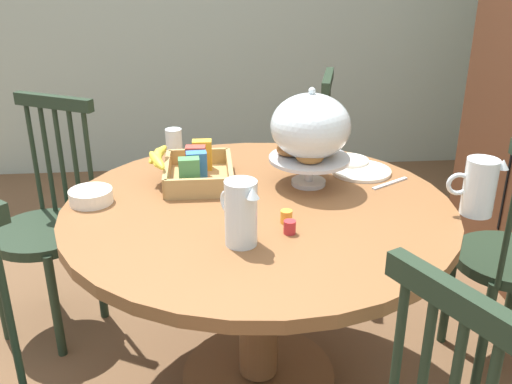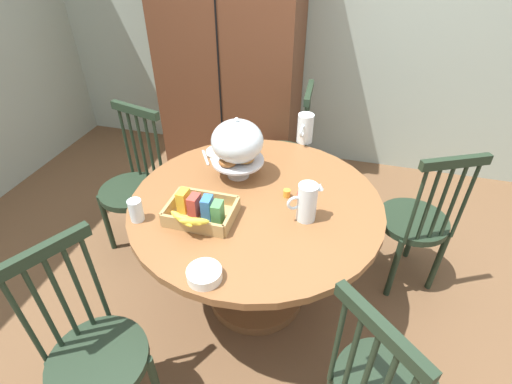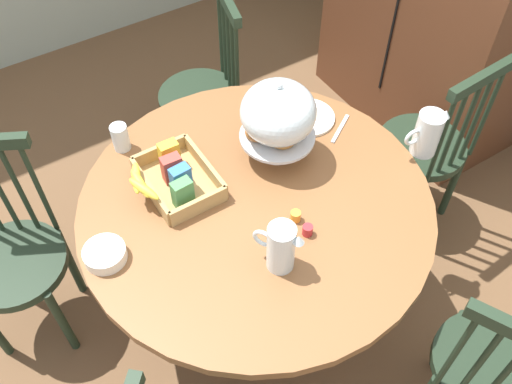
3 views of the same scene
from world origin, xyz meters
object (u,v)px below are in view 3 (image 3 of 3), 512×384
at_px(windsor_chair_by_cabinet, 489,371).
at_px(china_plate_small, 290,105).
at_px(windsor_chair_facing_door, 426,149).
at_px(orange_juice_pitcher, 281,249).
at_px(pastry_stand_with_dome, 278,115).
at_px(china_plate_large, 307,117).
at_px(cereal_basket, 174,178).
at_px(cereal_bowl, 105,254).
at_px(dining_table, 256,234).
at_px(windsor_chair_host_seat, 16,259).
at_px(drinking_glass, 120,137).
at_px(milk_pitcher, 427,135).
at_px(windsor_chair_far_side, 204,95).

height_order(windsor_chair_by_cabinet, china_plate_small, windsor_chair_by_cabinet).
height_order(windsor_chair_facing_door, orange_juice_pitcher, windsor_chair_facing_door).
xyz_separation_m(windsor_chair_facing_door, pastry_stand_with_dome, (-0.12, -0.74, 0.49)).
distance_m(china_plate_large, china_plate_small, 0.09).
distance_m(cereal_basket, cereal_bowl, 0.36).
xyz_separation_m(dining_table, cereal_basket, (-0.21, -0.21, 0.25)).
xyz_separation_m(windsor_chair_facing_door, cereal_bowl, (-0.03, -1.47, 0.31)).
bearing_deg(windsor_chair_host_seat, pastry_stand_with_dome, 73.37).
height_order(dining_table, drinking_glass, drinking_glass).
bearing_deg(drinking_glass, windsor_chair_by_cabinet, 26.93).
bearing_deg(china_plate_small, milk_pitcher, 31.95).
xyz_separation_m(dining_table, milk_pitcher, (0.13, 0.67, 0.28)).
bearing_deg(cereal_bowl, milk_pitcher, 80.98).
distance_m(windsor_chair_by_cabinet, windsor_chair_facing_door, 1.03).
distance_m(dining_table, windsor_chair_host_seat, 0.94).
xyz_separation_m(dining_table, cereal_bowl, (-0.06, -0.54, 0.22)).
bearing_deg(cereal_basket, milk_pitcher, 68.66).
height_order(windsor_chair_far_side, pastry_stand_with_dome, pastry_stand_with_dome).
relative_size(windsor_chair_host_seat, drinking_glass, 8.86).
bearing_deg(windsor_chair_facing_door, cereal_bowl, -91.01).
xyz_separation_m(orange_juice_pitcher, drinking_glass, (-0.76, -0.22, -0.03)).
relative_size(windsor_chair_by_cabinet, china_plate_small, 6.50).
relative_size(china_plate_large, drinking_glass, 2.00).
xyz_separation_m(cereal_basket, cereal_bowl, (0.15, -0.33, -0.02)).
xyz_separation_m(windsor_chair_facing_door, milk_pitcher, (0.17, -0.26, 0.37)).
distance_m(windsor_chair_by_cabinet, china_plate_small, 1.22).
relative_size(windsor_chair_by_cabinet, drinking_glass, 8.86).
distance_m(windsor_chair_far_side, cereal_basket, 0.90).
bearing_deg(milk_pitcher, windsor_chair_by_cabinet, -21.07).
height_order(orange_juice_pitcher, china_plate_small, orange_juice_pitcher).
xyz_separation_m(cereal_basket, drinking_glass, (-0.28, -0.08, 0.01)).
relative_size(pastry_stand_with_dome, china_plate_large, 1.56).
distance_m(windsor_chair_by_cabinet, windsor_chair_far_side, 1.75).
distance_m(pastry_stand_with_dome, china_plate_small, 0.32).
relative_size(windsor_chair_facing_door, windsor_chair_host_seat, 1.00).
distance_m(pastry_stand_with_dome, cereal_bowl, 0.76).
xyz_separation_m(windsor_chair_facing_door, drinking_glass, (-0.46, -1.22, 0.34)).
xyz_separation_m(cereal_basket, china_plate_small, (-0.12, 0.59, -0.03)).
relative_size(orange_juice_pitcher, cereal_basket, 0.60).
bearing_deg(pastry_stand_with_dome, windsor_chair_by_cabinet, 11.45).
height_order(orange_juice_pitcher, drinking_glass, orange_juice_pitcher).
bearing_deg(windsor_chair_facing_door, drinking_glass, -110.63).
bearing_deg(china_plate_large, dining_table, -58.33).
bearing_deg(orange_juice_pitcher, milk_pitcher, 99.96).
height_order(windsor_chair_far_side, milk_pitcher, windsor_chair_far_side).
height_order(milk_pitcher, cereal_basket, milk_pitcher).
bearing_deg(drinking_glass, milk_pitcher, 56.82).
xyz_separation_m(china_plate_small, cereal_bowl, (0.27, -0.92, 0.01)).
relative_size(windsor_chair_by_cabinet, windsor_chair_facing_door, 1.00).
xyz_separation_m(pastry_stand_with_dome, china_plate_small, (-0.18, 0.19, -0.18)).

